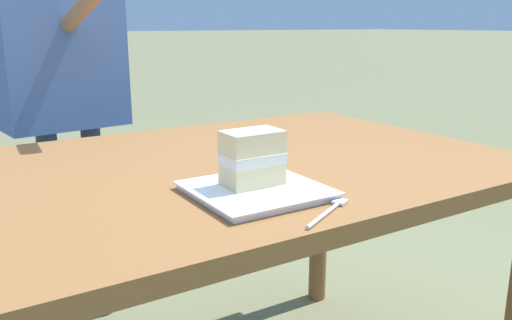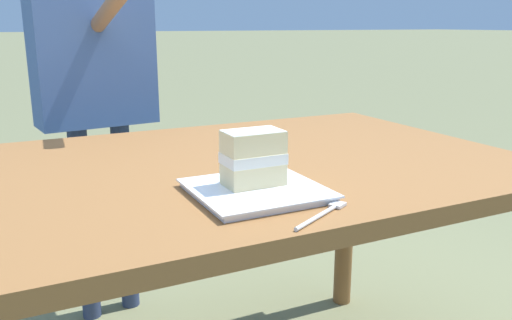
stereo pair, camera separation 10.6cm
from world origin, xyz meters
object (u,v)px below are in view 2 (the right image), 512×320
(dessert_plate, at_px, (256,191))
(dessert_fork, at_px, (324,213))
(diner_person, at_px, (93,56))
(patio_table, at_px, (248,198))
(cake_slice, at_px, (253,158))

(dessert_plate, relative_size, dessert_fork, 1.62)
(diner_person, bearing_deg, patio_table, -73.00)
(dessert_plate, height_order, dessert_fork, dessert_plate)
(dessert_fork, bearing_deg, dessert_plate, 109.55)
(cake_slice, bearing_deg, dessert_plate, -98.15)
(dessert_plate, bearing_deg, patio_table, 68.05)
(diner_person, bearing_deg, dessert_fork, -81.11)
(cake_slice, xyz_separation_m, dessert_fork, (0.05, -0.18, -0.07))
(cake_slice, bearing_deg, diner_person, 97.43)
(patio_table, relative_size, dessert_plate, 5.39)
(cake_slice, height_order, diner_person, diner_person)
(cake_slice, bearing_deg, patio_table, 67.07)
(diner_person, bearing_deg, cake_slice, -82.57)
(patio_table, xyz_separation_m, diner_person, (-0.24, 0.77, 0.33))
(patio_table, height_order, dessert_plate, dessert_plate)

